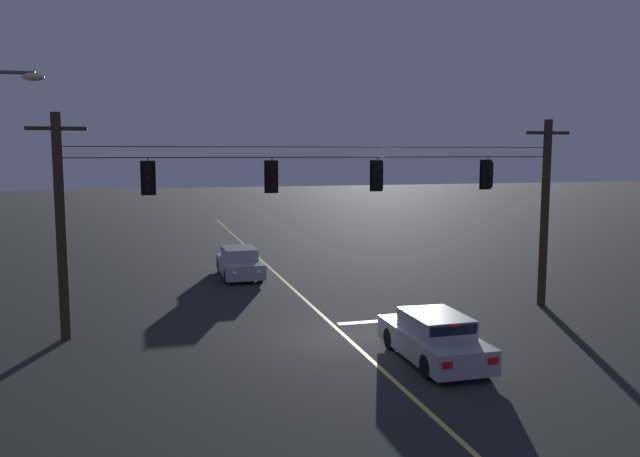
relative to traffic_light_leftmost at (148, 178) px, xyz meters
The scene contains 10 objects.
ground_plane 8.19m from the traffic_light_leftmost, 19.61° to the right, with size 180.00×180.00×0.00m, color #28282B.
lane_centre_stripe 9.93m from the traffic_light_leftmost, 45.01° to the left, with size 0.14×60.00×0.01m, color #D1C64C.
stop_bar_paint 9.44m from the traffic_light_leftmost, ahead, with size 3.40×0.36×0.01m, color silver.
signal_span_assembly 6.17m from the traffic_light_leftmost, ahead, with size 19.22×0.32×7.17m.
traffic_light_leftmost is the anchor object (origin of this frame).
traffic_light_left_inner 4.06m from the traffic_light_leftmost, ahead, with size 0.48×0.41×1.22m.
traffic_light_centre 7.86m from the traffic_light_leftmost, ahead, with size 0.48×0.41×1.22m.
traffic_light_right_inner 12.21m from the traffic_light_leftmost, ahead, with size 0.48×0.41×1.22m.
car_waiting_near_lane 10.26m from the traffic_light_leftmost, 33.07° to the right, with size 1.80×4.33×1.39m.
car_oncoming_lead 10.85m from the traffic_light_leftmost, 64.93° to the left, with size 1.80×4.42×1.39m.
Camera 1 is at (-6.18, -19.26, 5.96)m, focal length 36.05 mm.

